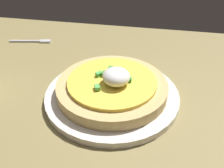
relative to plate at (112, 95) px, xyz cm
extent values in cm
cube|color=olive|center=(3.75, 9.12, -1.85)|extent=(102.27, 89.28, 2.38)
cylinder|color=silver|center=(0.00, 0.00, 0.00)|extent=(25.57, 25.57, 1.32)
cylinder|color=tan|center=(0.00, 0.00, 1.79)|extent=(20.93, 20.93, 2.27)
cylinder|color=yellow|center=(0.00, 0.00, 3.24)|extent=(16.69, 16.69, 0.63)
ellipsoid|color=white|center=(-0.95, 0.95, 5.05)|extent=(4.97, 4.97, 2.98)
cube|color=#338B36|center=(0.90, -3.04, 3.96)|extent=(0.93, 1.36, 0.80)
cube|color=#52B050|center=(2.01, 3.34, 3.96)|extent=(1.26, 1.50, 0.80)
cube|color=#53AE44|center=(-0.27, -1.89, 3.96)|extent=(1.50, 1.28, 0.80)
cube|color=#42943E|center=(1.70, -1.23, 3.96)|extent=(0.83, 1.30, 0.80)
cube|color=#268D38|center=(-2.96, -0.13, 3.96)|extent=(1.29, 0.82, 0.80)
cube|color=#4AB34D|center=(2.66, -0.94, 3.96)|extent=(1.43, 1.50, 0.80)
cube|color=#B7B7BC|center=(27.88, -19.78, -0.41)|extent=(8.47, 2.06, 0.50)
cube|color=#B7B7BC|center=(22.32, -20.75, -0.41)|extent=(3.00, 1.86, 0.50)
camera|label=1|loc=(-7.14, 38.24, 30.28)|focal=40.87mm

